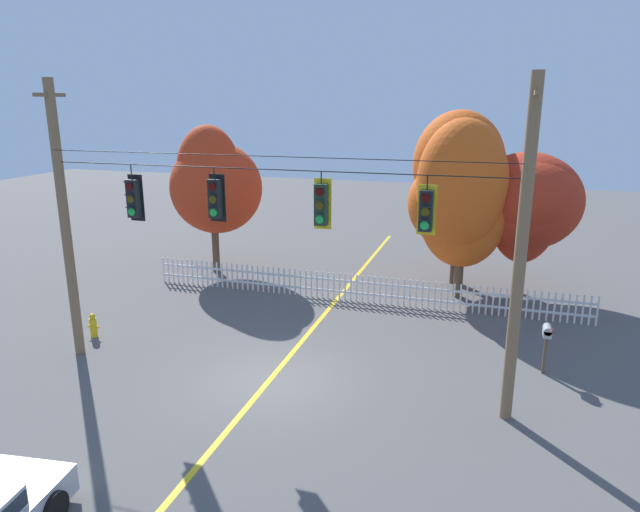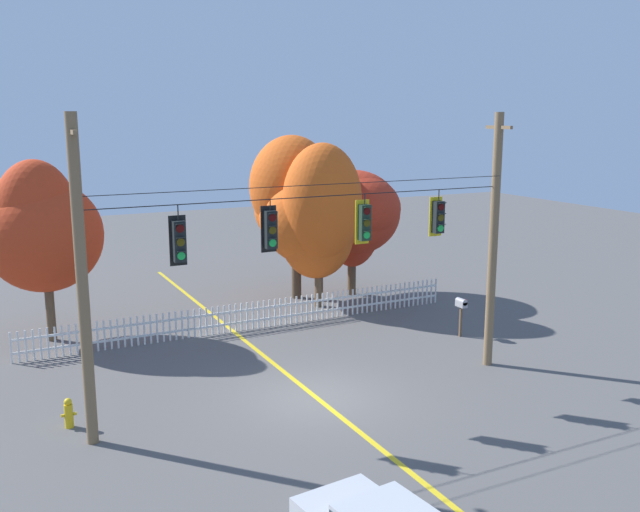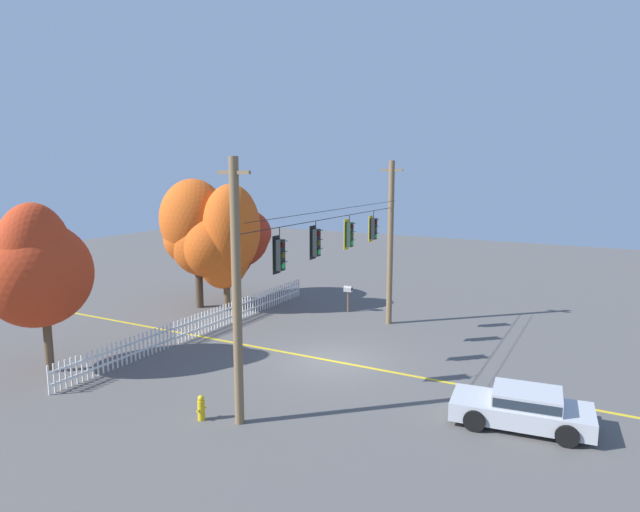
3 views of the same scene
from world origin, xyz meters
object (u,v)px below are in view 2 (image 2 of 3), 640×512
object	(u,v)px
traffic_signal_westbound_side	(364,222)
autumn_maple_mid	(297,203)
autumn_maple_near_fence	(42,231)
traffic_signal_eastbound_side	(270,229)
roadside_mailbox	(461,305)
autumn_oak_far_east	(317,218)
autumn_maple_far_west	(355,213)
fire_hydrant	(69,413)
traffic_signal_southbound_primary	(438,217)
traffic_signal_northbound_primary	(179,241)

from	to	relation	value
traffic_signal_westbound_side	autumn_maple_mid	distance (m)	10.58
traffic_signal_westbound_side	autumn_maple_near_fence	xyz separation A→B (m)	(-7.61, 9.03, -1.01)
traffic_signal_eastbound_side	roadside_mailbox	bearing A→B (deg)	17.74
autumn_maple_near_fence	autumn_maple_mid	xyz separation A→B (m)	(10.25, 1.18, 0.26)
autumn_oak_far_east	autumn_maple_far_west	size ratio (longest dim) A/B	1.23
roadside_mailbox	traffic_signal_eastbound_side	bearing A→B (deg)	-162.26
autumn_oak_far_east	roadside_mailbox	size ratio (longest dim) A/B	4.80
traffic_signal_westbound_side	fire_hydrant	size ratio (longest dim) A/B	1.80
traffic_signal_eastbound_side	autumn_maple_mid	world-z (taller)	autumn_maple_mid
autumn_maple_near_fence	autumn_maple_far_west	xyz separation A→B (m)	(12.72, 0.57, -0.22)
traffic_signal_southbound_primary	autumn_maple_far_west	xyz separation A→B (m)	(2.62, 9.60, -1.23)
traffic_signal_eastbound_side	fire_hydrant	bearing A→B (deg)	167.60
traffic_signal_eastbound_side	roadside_mailbox	distance (m)	9.63
traffic_signal_northbound_primary	traffic_signal_westbound_side	world-z (taller)	same
autumn_maple_near_fence	fire_hydrant	world-z (taller)	autumn_maple_near_fence
traffic_signal_westbound_side	autumn_maple_mid	bearing A→B (deg)	75.51
traffic_signal_westbound_side	traffic_signal_southbound_primary	distance (m)	2.50
autumn_maple_near_fence	traffic_signal_eastbound_side	bearing A→B (deg)	-62.07
roadside_mailbox	traffic_signal_northbound_primary	bearing A→B (deg)	-166.04
traffic_signal_westbound_side	roadside_mailbox	size ratio (longest dim) A/B	1.01
traffic_signal_westbound_side	traffic_signal_eastbound_side	bearing A→B (deg)	-180.00
traffic_signal_southbound_primary	autumn_oak_far_east	distance (m)	8.75
traffic_signal_westbound_side	autumn_oak_far_east	bearing A→B (deg)	71.92
traffic_signal_southbound_primary	autumn_maple_far_west	distance (m)	10.03
traffic_signal_westbound_side	traffic_signal_southbound_primary	xyz separation A→B (m)	(2.50, -0.00, -0.01)
fire_hydrant	roadside_mailbox	distance (m)	13.70
traffic_signal_westbound_side	autumn_maple_far_west	world-z (taller)	traffic_signal_westbound_side
traffic_signal_northbound_primary	roadside_mailbox	distance (m)	11.77
traffic_signal_northbound_primary	traffic_signal_westbound_side	size ratio (longest dim) A/B	1.08
autumn_oak_far_east	fire_hydrant	distance (m)	13.58
traffic_signal_eastbound_side	autumn_maple_near_fence	size ratio (longest dim) A/B	0.22
traffic_signal_eastbound_side	autumn_oak_far_east	world-z (taller)	autumn_oak_far_east
autumn_maple_mid	autumn_oak_far_east	world-z (taller)	autumn_maple_mid
autumn_maple_mid	autumn_oak_far_east	bearing A→B (deg)	-83.17
traffic_signal_southbound_primary	autumn_maple_mid	bearing A→B (deg)	89.19
traffic_signal_northbound_primary	traffic_signal_eastbound_side	bearing A→B (deg)	-0.00
traffic_signal_southbound_primary	traffic_signal_eastbound_side	bearing A→B (deg)	179.99
traffic_signal_eastbound_side	autumn_maple_near_fence	world-z (taller)	autumn_maple_near_fence
traffic_signal_eastbound_side	traffic_signal_westbound_side	distance (m)	2.82
traffic_signal_northbound_primary	autumn_oak_far_east	world-z (taller)	autumn_oak_far_east
autumn_maple_near_fence	autumn_oak_far_east	size ratio (longest dim) A/B	0.94
autumn_maple_far_west	roadside_mailbox	xyz separation A→B (m)	(0.51, -6.90, -2.52)
autumn_maple_mid	autumn_maple_near_fence	bearing A→B (deg)	-173.42
traffic_signal_northbound_primary	autumn_maple_mid	size ratio (longest dim) A/B	0.22
fire_hydrant	autumn_maple_far_west	bearing A→B (deg)	32.92
traffic_signal_southbound_primary	fire_hydrant	world-z (taller)	traffic_signal_southbound_primary
autumn_maple_near_fence	autumn_maple_mid	size ratio (longest dim) A/B	0.91
autumn_maple_mid	roadside_mailbox	distance (m)	8.62
traffic_signal_northbound_primary	fire_hydrant	distance (m)	5.31
roadside_mailbox	fire_hydrant	bearing A→B (deg)	-173.42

